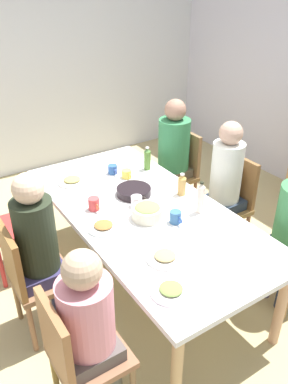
% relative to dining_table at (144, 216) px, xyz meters
% --- Properties ---
extents(ground_plane, '(6.28, 6.28, 0.00)m').
position_rel_dining_table_xyz_m(ground_plane, '(0.00, 0.00, -0.66)').
color(ground_plane, tan).
extents(wall_left, '(0.12, 5.22, 2.60)m').
position_rel_dining_table_xyz_m(wall_left, '(-2.68, 0.00, 0.64)').
color(wall_left, silver).
rests_on(wall_left, ground_plane).
extents(dining_table, '(2.24, 1.08, 0.73)m').
position_rel_dining_table_xyz_m(dining_table, '(0.00, 0.00, 0.00)').
color(dining_table, white).
rests_on(dining_table, ground_plane).
extents(chair_0, '(0.40, 0.40, 0.90)m').
position_rel_dining_table_xyz_m(chair_0, '(0.00, -0.92, -0.15)').
color(chair_0, brown).
rests_on(chair_0, ground_plane).
extents(person_0, '(0.30, 0.30, 1.26)m').
position_rel_dining_table_xyz_m(person_0, '(0.00, -0.83, 0.08)').
color(person_0, '#2E2C44').
rests_on(person_0, ground_plane).
extents(chair_1, '(0.40, 0.40, 0.90)m').
position_rel_dining_table_xyz_m(chair_1, '(0.00, 0.92, -0.15)').
color(chair_1, olive).
rests_on(chair_1, ground_plane).
extents(person_1, '(0.30, 0.30, 1.26)m').
position_rel_dining_table_xyz_m(person_1, '(-0.00, 0.83, 0.08)').
color(person_1, '#263950').
rests_on(person_1, ground_plane).
extents(chair_2, '(0.40, 0.40, 0.90)m').
position_rel_dining_table_xyz_m(chair_2, '(0.75, -0.92, -0.15)').
color(chair_2, brown).
rests_on(chair_2, ground_plane).
extents(person_2, '(0.30, 0.30, 1.17)m').
position_rel_dining_table_xyz_m(person_2, '(0.75, -0.83, 0.04)').
color(person_2, brown).
rests_on(person_2, ground_plane).
extents(chair_4, '(0.40, 0.40, 0.90)m').
position_rel_dining_table_xyz_m(chair_4, '(-0.75, 0.92, -0.15)').
color(chair_4, brown).
rests_on(chair_4, ground_plane).
extents(person_4, '(0.31, 0.31, 1.26)m').
position_rel_dining_table_xyz_m(person_4, '(-0.75, 0.83, 0.10)').
color(person_4, brown).
rests_on(person_4, ground_plane).
extents(chair_5, '(0.40, 0.40, 0.90)m').
position_rel_dining_table_xyz_m(chair_5, '(-0.75, -0.92, -0.15)').
color(chair_5, '#B92F2C').
rests_on(chair_5, ground_plane).
extents(plate_0, '(0.25, 0.25, 0.04)m').
position_rel_dining_table_xyz_m(plate_0, '(0.57, -0.21, 0.08)').
color(plate_0, silver).
rests_on(plate_0, dining_table).
extents(plate_1, '(0.26, 0.26, 0.04)m').
position_rel_dining_table_xyz_m(plate_1, '(-0.70, -0.28, 0.08)').
color(plate_1, silver).
rests_on(plate_1, dining_table).
extents(plate_2, '(0.24, 0.24, 0.04)m').
position_rel_dining_table_xyz_m(plate_2, '(0.82, -0.35, 0.08)').
color(plate_2, white).
rests_on(plate_2, dining_table).
extents(plate_3, '(0.24, 0.24, 0.04)m').
position_rel_dining_table_xyz_m(plate_3, '(0.06, -0.38, 0.08)').
color(plate_3, silver).
rests_on(plate_3, dining_table).
extents(bowl_0, '(0.23, 0.23, 0.11)m').
position_rel_dining_table_xyz_m(bowl_0, '(0.11, -0.05, 0.12)').
color(bowl_0, beige).
rests_on(bowl_0, dining_table).
extents(serving_pan, '(0.46, 0.28, 0.06)m').
position_rel_dining_table_xyz_m(serving_pan, '(-0.23, 0.05, 0.09)').
color(serving_pan, black).
rests_on(serving_pan, dining_table).
extents(cup_0, '(0.12, 0.09, 0.07)m').
position_rel_dining_table_xyz_m(cup_0, '(-0.52, 0.16, 0.10)').
color(cup_0, '#ECD051').
rests_on(cup_0, dining_table).
extents(cup_1, '(0.12, 0.08, 0.10)m').
position_rel_dining_table_xyz_m(cup_1, '(-0.20, -0.32, 0.11)').
color(cup_1, '#D34243').
rests_on(cup_1, dining_table).
extents(cup_2, '(0.12, 0.08, 0.08)m').
position_rel_dining_table_xyz_m(cup_2, '(-0.66, 0.09, 0.10)').
color(cup_2, '#2C5597').
rests_on(cup_2, dining_table).
extents(cup_3, '(0.12, 0.08, 0.09)m').
position_rel_dining_table_xyz_m(cup_3, '(0.28, 0.09, 0.11)').
color(cup_3, '#346295').
rests_on(cup_3, dining_table).
extents(cup_4, '(0.12, 0.09, 0.09)m').
position_rel_dining_table_xyz_m(cup_4, '(-0.07, -0.02, 0.11)').
color(cup_4, white).
rests_on(cup_4, dining_table).
extents(bottle_0, '(0.07, 0.07, 0.19)m').
position_rel_dining_table_xyz_m(bottle_0, '(-0.02, 0.38, 0.15)').
color(bottle_0, tan).
rests_on(bottle_0, dining_table).
extents(bottle_1, '(0.06, 0.06, 0.22)m').
position_rel_dining_table_xyz_m(bottle_1, '(-0.56, 0.40, 0.17)').
color(bottle_1, '#507E2F').
rests_on(bottle_1, dining_table).
extents(bottle_2, '(0.06, 0.06, 0.26)m').
position_rel_dining_table_xyz_m(bottle_2, '(0.26, 0.33, 0.19)').
color(bottle_2, beige).
rests_on(bottle_2, dining_table).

